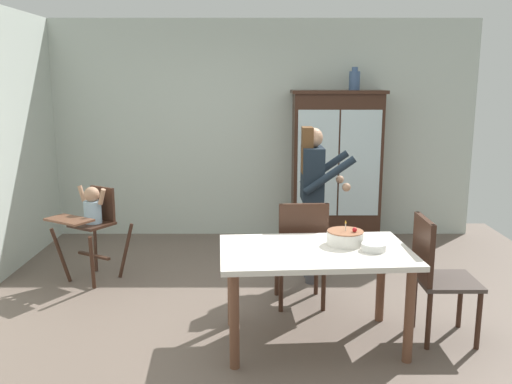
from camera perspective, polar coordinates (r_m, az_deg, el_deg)
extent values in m
plane|color=#66564C|center=(4.69, 1.03, -13.22)|extent=(6.24, 6.24, 0.00)
cube|color=beige|center=(6.91, 0.72, 6.50)|extent=(5.32, 0.06, 2.70)
cube|color=#382116|center=(6.78, 8.45, 2.48)|extent=(1.06, 0.42, 1.81)
cube|color=#382116|center=(6.69, 8.69, 10.30)|extent=(1.12, 0.48, 0.04)
cube|color=silver|center=(6.52, 6.57, 2.97)|extent=(0.48, 0.01, 1.27)
cube|color=silver|center=(6.60, 10.90, 2.93)|extent=(0.48, 0.01, 1.27)
cube|color=#382116|center=(6.76, 8.48, 3.23)|extent=(0.98, 0.36, 0.02)
cylinder|color=#3D567F|center=(6.72, 10.36, 11.36)|extent=(0.13, 0.13, 0.22)
cylinder|color=#3D567F|center=(6.72, 10.40, 12.51)|extent=(0.07, 0.07, 0.05)
cylinder|color=#382116|center=(5.73, -19.60, -6.22)|extent=(0.18, 0.08, 0.56)
cylinder|color=#382116|center=(5.40, -16.64, -7.10)|extent=(0.08, 0.18, 0.56)
cylinder|color=#382116|center=(6.00, -16.34, -5.21)|extent=(0.08, 0.18, 0.56)
cylinder|color=#382116|center=(5.69, -13.34, -5.97)|extent=(0.18, 0.08, 0.56)
cube|color=#382116|center=(5.71, -16.46, -6.37)|extent=(0.38, 0.25, 0.02)
cube|color=#382116|center=(5.62, -16.65, -3.26)|extent=(0.47, 0.47, 0.02)
cube|color=#382116|center=(5.68, -15.60, -1.15)|extent=(0.28, 0.19, 0.34)
cube|color=brown|center=(5.42, -18.83, -2.76)|extent=(0.50, 0.43, 0.02)
cylinder|color=#9EBCD1|center=(5.60, -16.57, -2.01)|extent=(0.17, 0.17, 0.22)
sphere|color=tan|center=(5.56, -16.68, -0.23)|extent=(0.15, 0.15, 0.15)
cylinder|color=tan|center=(5.67, -17.62, -0.15)|extent=(0.10, 0.09, 0.17)
cylinder|color=tan|center=(5.46, -15.69, -0.47)|extent=(0.10, 0.09, 0.17)
cylinder|color=#47474C|center=(5.37, 5.95, -5.32)|extent=(0.11, 0.11, 0.82)
cylinder|color=#47474C|center=(5.53, 5.77, -4.81)|extent=(0.11, 0.11, 0.82)
cube|color=#19232D|center=(5.29, 6.01, 1.90)|extent=(0.20, 0.36, 0.52)
cube|color=white|center=(5.31, 7.13, 1.90)|extent=(0.01, 0.06, 0.49)
sphere|color=tan|center=(5.25, 6.09, 5.67)|extent=(0.19, 0.19, 0.19)
cube|color=brown|center=(5.25, 5.47, 4.38)|extent=(0.10, 0.20, 0.44)
cylinder|color=#19232D|center=(5.11, 7.81, 1.70)|extent=(0.49, 0.07, 0.37)
sphere|color=tan|center=(5.16, 9.54, 0.49)|extent=(0.08, 0.08, 0.08)
cylinder|color=#19232D|center=(5.50, 7.25, 2.43)|extent=(0.49, 0.07, 0.37)
sphere|color=tan|center=(5.55, 8.86, 1.30)|extent=(0.08, 0.08, 0.08)
cube|color=silver|center=(4.09, 6.32, -6.24)|extent=(1.46, 0.96, 0.04)
cylinder|color=brown|center=(3.85, -2.17, -13.30)|extent=(0.07, 0.07, 0.70)
cylinder|color=brown|center=(4.07, 15.82, -12.33)|extent=(0.07, 0.07, 0.70)
cylinder|color=brown|center=(4.48, -2.44, -9.58)|extent=(0.07, 0.07, 0.70)
cylinder|color=brown|center=(4.67, 12.99, -8.98)|extent=(0.07, 0.07, 0.70)
cylinder|color=white|center=(4.22, 9.40, -4.78)|extent=(0.28, 0.28, 0.10)
cylinder|color=#935B3D|center=(4.20, 9.43, -4.07)|extent=(0.27, 0.27, 0.01)
cylinder|color=#F2E5CC|center=(4.19, 9.44, -3.63)|extent=(0.01, 0.01, 0.06)
cone|color=yellow|center=(4.18, 9.46, -3.07)|extent=(0.02, 0.02, 0.02)
sphere|color=red|center=(4.17, 10.37, -3.90)|extent=(0.04, 0.04, 0.04)
cylinder|color=silver|center=(4.12, 12.30, -5.64)|extent=(0.18, 0.18, 0.05)
cylinder|color=#382116|center=(5.16, 6.42, -8.22)|extent=(0.04, 0.04, 0.45)
cylinder|color=#382116|center=(5.11, 2.28, -8.35)|extent=(0.04, 0.04, 0.45)
cylinder|color=#382116|center=(4.82, 7.17, -9.71)|extent=(0.04, 0.04, 0.45)
cylinder|color=#382116|center=(4.76, 2.73, -9.87)|extent=(0.04, 0.04, 0.45)
cube|color=#473D38|center=(4.88, 4.70, -6.38)|extent=(0.47, 0.47, 0.03)
cube|color=#382116|center=(4.61, 5.10, -4.13)|extent=(0.42, 0.07, 0.48)
cylinder|color=#382116|center=(4.65, 7.42, -4.08)|extent=(0.03, 0.03, 0.48)
cylinder|color=#382116|center=(4.59, 2.75, -4.18)|extent=(0.03, 0.03, 0.48)
cylinder|color=#382116|center=(4.46, 22.32, -12.34)|extent=(0.04, 0.04, 0.45)
cylinder|color=#382116|center=(4.77, 20.64, -10.60)|extent=(0.04, 0.04, 0.45)
cylinder|color=#382116|center=(4.33, 17.68, -12.70)|extent=(0.04, 0.04, 0.45)
cylinder|color=#382116|center=(4.66, 16.30, -10.86)|extent=(0.04, 0.04, 0.45)
cube|color=#473D38|center=(4.47, 19.45, -8.76)|extent=(0.44, 0.44, 0.03)
cube|color=#382116|center=(4.32, 17.16, -5.72)|extent=(0.04, 0.42, 0.48)
cylinder|color=#382116|center=(4.15, 17.93, -6.49)|extent=(0.03, 0.03, 0.48)
cylinder|color=#382116|center=(4.50, 16.46, -5.00)|extent=(0.03, 0.03, 0.48)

